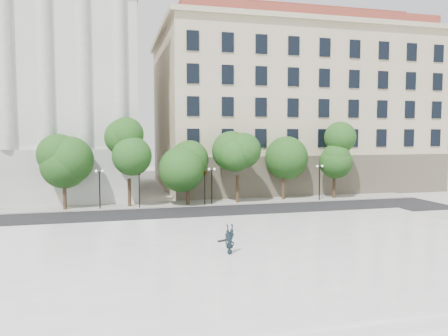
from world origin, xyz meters
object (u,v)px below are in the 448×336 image
at_px(traffic_light_east, 205,170).
at_px(person_lying, 230,250).
at_px(traffic_light_west, 139,173).
at_px(skateboard, 223,240).

height_order(traffic_light_east, person_lying, traffic_light_east).
bearing_deg(traffic_light_west, person_lying, -78.27).
height_order(person_lying, skateboard, person_lying).
bearing_deg(traffic_light_east, skateboard, -97.50).
distance_m(person_lying, skateboard, 3.18).
distance_m(traffic_light_west, traffic_light_east, 6.79).
bearing_deg(traffic_light_east, person_lying, -97.40).
relative_size(traffic_light_west, traffic_light_east, 0.97).
xyz_separation_m(traffic_light_west, person_lying, (4.17, -20.10, -2.94)).
xyz_separation_m(traffic_light_east, skateboard, (-2.23, -16.95, -3.27)).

